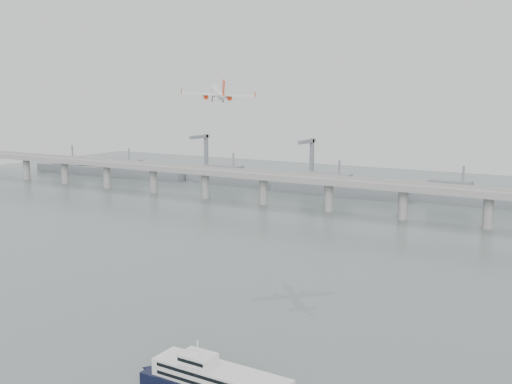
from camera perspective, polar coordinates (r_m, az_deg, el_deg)
The scene contains 4 objects.
ground at distance 218.56m, azimuth -7.52°, elevation -11.39°, with size 900.00×900.00×0.00m, color slate.
bridge at distance 386.86m, azimuth 10.87°, elevation 0.32°, with size 800.00×22.00×23.90m.
distant_fleet at distance 515.45m, azimuth -2.95°, elevation 1.40°, with size 453.00×60.90×40.00m.
airliner at distance 277.50m, azimuth -3.63°, elevation 9.42°, with size 29.30×31.10×10.11m.
Camera 1 is at (127.47, -160.00, 76.94)m, focal length 42.00 mm.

